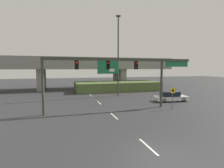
# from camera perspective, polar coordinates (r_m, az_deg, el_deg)

# --- Properties ---
(ground_plane) EXTENTS (160.00, 160.00, 0.00)m
(ground_plane) POSITION_cam_1_polar(r_m,az_deg,el_deg) (10.56, 15.38, -22.00)
(ground_plane) COLOR #2D2D30
(lane_markings) EXTENTS (0.14, 30.89, 0.01)m
(lane_markings) POSITION_cam_1_polar(r_m,az_deg,el_deg) (24.52, -4.24, -6.10)
(lane_markings) COLOR silver
(lane_markings) RESTS_ON ground
(signal_gantry) EXTENTS (17.51, 0.44, 5.93)m
(signal_gantry) POSITION_cam_1_polar(r_m,az_deg,el_deg) (19.79, 2.35, 5.40)
(signal_gantry) COLOR #383D33
(signal_gantry) RESTS_ON ground
(speed_limit_sign) EXTENTS (0.60, 0.11, 2.57)m
(speed_limit_sign) POSITION_cam_1_polar(r_m,az_deg,el_deg) (21.47, 19.17, -3.46)
(speed_limit_sign) COLOR #4C4C4C
(speed_limit_sign) RESTS_ON ground
(highway_light_pole_near) EXTENTS (0.70, 0.36, 13.56)m
(highway_light_pole_near) POSITION_cam_1_polar(r_m,az_deg,el_deg) (29.97, 2.04, 9.69)
(highway_light_pole_near) COLOR #383D33
(highway_light_pole_near) RESTS_ON ground
(overpass_bridge) EXTENTS (43.01, 8.12, 7.21)m
(overpass_bridge) POSITION_cam_1_polar(r_m,az_deg,el_deg) (41.86, -9.53, 5.51)
(overpass_bridge) COLOR gray
(overpass_bridge) RESTS_ON ground
(grass_embankment) EXTENTS (17.81, 7.28, 1.88)m
(grass_embankment) POSITION_cam_1_polar(r_m,az_deg,el_deg) (37.62, 1.76, -0.71)
(grass_embankment) COLOR #4C6033
(grass_embankment) RESTS_ON ground
(parked_sedan_near_right) EXTENTS (4.92, 2.28, 1.43)m
(parked_sedan_near_right) POSITION_cam_1_polar(r_m,az_deg,el_deg) (26.84, 18.60, -3.95)
(parked_sedan_near_right) COLOR silver
(parked_sedan_near_right) RESTS_ON ground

